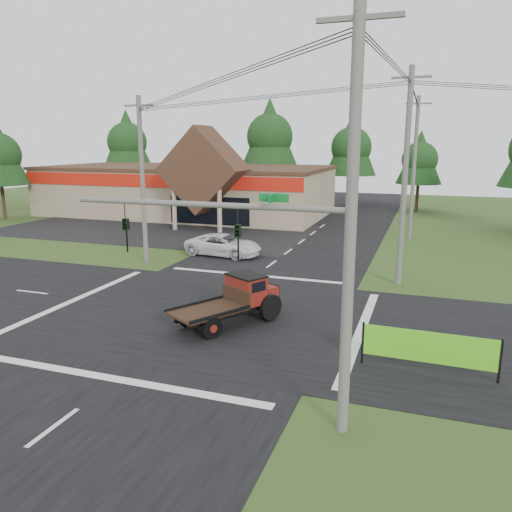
% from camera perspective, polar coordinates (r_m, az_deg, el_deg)
% --- Properties ---
extents(ground, '(120.00, 120.00, 0.00)m').
position_cam_1_polar(ground, '(23.15, -5.69, -6.53)').
color(ground, '#324B1A').
rests_on(ground, ground).
extents(road_ns, '(12.00, 120.00, 0.02)m').
position_cam_1_polar(road_ns, '(23.15, -5.70, -6.51)').
color(road_ns, black).
rests_on(road_ns, ground).
extents(road_ew, '(120.00, 12.00, 0.02)m').
position_cam_1_polar(road_ew, '(23.15, -5.70, -6.50)').
color(road_ew, black).
rests_on(road_ew, ground).
extents(parking_apron, '(28.00, 14.00, 0.02)m').
position_cam_1_polar(parking_apron, '(45.88, -11.69, 2.95)').
color(parking_apron, black).
rests_on(parking_apron, ground).
extents(cvs_building, '(30.40, 18.20, 9.19)m').
position_cam_1_polar(cvs_building, '(55.53, -7.76, 7.64)').
color(cvs_building, tan).
rests_on(cvs_building, ground).
extents(traffic_signal_mast, '(8.12, 0.24, 7.00)m').
position_cam_1_polar(traffic_signal_mast, '(13.16, 3.29, -1.32)').
color(traffic_signal_mast, '#595651').
rests_on(traffic_signal_mast, ground).
extents(utility_pole_nr, '(2.00, 0.30, 11.00)m').
position_cam_1_polar(utility_pole_nr, '(12.58, 10.77, 3.46)').
color(utility_pole_nr, '#595651').
rests_on(utility_pole_nr, ground).
extents(utility_pole_nw, '(2.00, 0.30, 10.50)m').
position_cam_1_polar(utility_pole_nw, '(32.80, -12.86, 8.54)').
color(utility_pole_nw, '#595651').
rests_on(utility_pole_nw, ground).
extents(utility_pole_ne, '(2.00, 0.30, 11.50)m').
position_cam_1_polar(utility_pole_ne, '(27.87, 16.66, 8.67)').
color(utility_pole_ne, '#595651').
rests_on(utility_pole_ne, ground).
extents(utility_pole_n, '(2.00, 0.30, 11.20)m').
position_cam_1_polar(utility_pole_n, '(41.85, 17.61, 9.59)').
color(utility_pole_n, '#595651').
rests_on(utility_pole_n, ground).
extents(tree_row_a, '(6.72, 6.72, 12.12)m').
position_cam_1_polar(tree_row_a, '(71.54, -14.53, 12.70)').
color(tree_row_a, '#332316').
rests_on(tree_row_a, ground).
extents(tree_row_b, '(5.60, 5.60, 10.10)m').
position_cam_1_polar(tree_row_b, '(68.38, -6.36, 11.91)').
color(tree_row_b, '#332316').
rests_on(tree_row_b, ground).
extents(tree_row_c, '(7.28, 7.28, 13.13)m').
position_cam_1_polar(tree_row_c, '(63.78, 1.58, 13.74)').
color(tree_row_c, '#332316').
rests_on(tree_row_c, ground).
extents(tree_row_d, '(6.16, 6.16, 11.11)m').
position_cam_1_polar(tree_row_d, '(62.48, 10.84, 12.31)').
color(tree_row_d, '#332316').
rests_on(tree_row_d, ground).
extents(tree_row_e, '(5.04, 5.04, 9.09)m').
position_cam_1_polar(tree_row_e, '(59.83, 18.22, 10.61)').
color(tree_row_e, '#332316').
rests_on(tree_row_e, ground).
extents(antique_flatbed_truck, '(4.18, 5.31, 2.10)m').
position_cam_1_polar(antique_flatbed_truck, '(21.33, -3.21, -5.20)').
color(antique_flatbed_truck, '#58180C').
rests_on(antique_flatbed_truck, ground).
extents(roadside_banner, '(4.50, 0.25, 1.53)m').
position_cam_1_polar(roadside_banner, '(18.04, 19.10, -10.32)').
color(roadside_banner, '#57C51A').
rests_on(roadside_banner, ground).
extents(white_pickup, '(5.55, 2.96, 1.48)m').
position_cam_1_polar(white_pickup, '(34.63, -3.72, 1.27)').
color(white_pickup, silver).
rests_on(white_pickup, ground).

